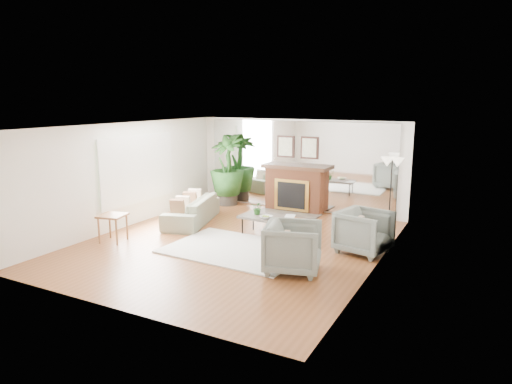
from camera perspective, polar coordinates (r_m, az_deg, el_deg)
The scene contains 18 objects.
ground at distance 9.84m, azimuth -2.71°, elevation -6.44°, with size 7.00×7.00×0.00m, color brown.
wall_left at distance 11.32m, azimuth -15.96°, elevation 2.02°, with size 0.02×7.00×2.50m, color white.
wall_right at distance 8.45m, azimuth 15.00°, elevation -1.07°, with size 0.02×7.00×2.50m, color white.
wall_back at distance 12.62m, azimuth 5.27°, elevation 3.37°, with size 6.00×0.02×2.50m, color white.
mirror_panel at distance 12.61m, azimuth 5.23°, elevation 3.36°, with size 5.40×0.04×2.40m, color silver.
window_panel at distance 11.58m, azimuth -14.52°, elevation 2.80°, with size 0.04×2.40×1.50m, color #B2E09E.
fireplace at distance 12.51m, azimuth 4.81°, elevation 0.56°, with size 1.85×0.83×2.05m.
area_rug at distance 9.44m, azimuth -2.51°, elevation -7.14°, with size 2.77×1.98×0.03m, color white.
coffee_table at distance 10.29m, azimuth 1.17°, elevation -3.23°, with size 1.17×0.74×0.45m.
sofa at distance 11.49m, azimuth -8.05°, elevation -2.27°, with size 2.16×0.84×0.63m, color gray.
armchair_back at distance 9.39m, azimuth 13.37°, elevation -4.86°, with size 0.93×0.96×0.87m, color gray.
armchair_front at distance 8.20m, azimuth 4.66°, elevation -6.91°, with size 0.96×0.99×0.90m, color gray.
side_table at distance 10.30m, azimuth -17.50°, elevation -3.24°, with size 0.63×0.63×0.60m.
potted_ficus at distance 13.22m, azimuth -3.64°, elevation 3.08°, with size 1.14×1.14×2.05m.
floor_lamp at distance 11.39m, azimuth 16.63°, elevation 2.94°, with size 0.54×0.30×1.67m.
tabletop_plant at distance 10.40m, azimuth 0.21°, elevation -2.00°, with size 0.27×0.24×0.30m, color #2A5C21.
fruit_bowl at distance 10.07m, azimuth 1.26°, elevation -3.15°, with size 0.26×0.26×0.07m, color brown.
book at distance 10.26m, azimuth 3.67°, elevation -3.02°, with size 0.22×0.30×0.02m, color brown.
Camera 1 is at (4.75, -8.07, 3.05)m, focal length 32.00 mm.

